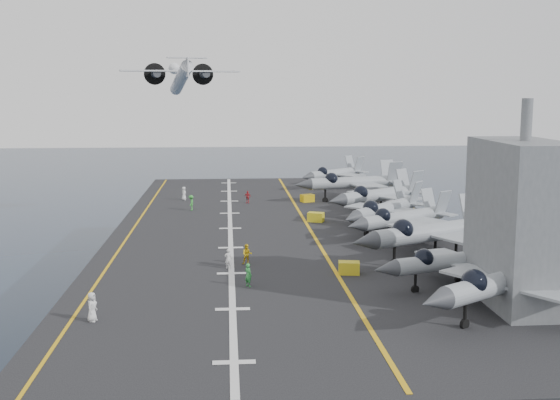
{
  "coord_description": "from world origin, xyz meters",
  "views": [
    {
      "loc": [
        -6.27,
        -78.58,
        25.9
      ],
      "look_at": [
        0.0,
        4.0,
        13.0
      ],
      "focal_mm": 45.0,
      "sensor_mm": 36.0,
      "label": 1
    }
  ],
  "objects": [
    {
      "name": "ground",
      "position": [
        0.0,
        0.0,
        0.0
      ],
      "size": [
        500.0,
        500.0,
        0.0
      ],
      "primitive_type": "plane",
      "color": "#142135",
      "rests_on": "ground"
    },
    {
      "name": "hull",
      "position": [
        0.0,
        0.0,
        5.0
      ],
      "size": [
        36.0,
        90.0,
        10.0
      ],
      "primitive_type": "cube",
      "color": "#56595E",
      "rests_on": "ground"
    },
    {
      "name": "flight_deck",
      "position": [
        0.0,
        0.0,
        10.2
      ],
      "size": [
        38.0,
        92.0,
        0.4
      ],
      "primitive_type": "cube",
      "color": "black",
      "rests_on": "hull"
    },
    {
      "name": "foul_line",
      "position": [
        3.0,
        0.0,
        10.42
      ],
      "size": [
        0.35,
        90.0,
        0.02
      ],
      "primitive_type": "cube",
      "color": "gold",
      "rests_on": "flight_deck"
    },
    {
      "name": "landing_centerline",
      "position": [
        -6.0,
        0.0,
        10.42
      ],
      "size": [
        0.5,
        90.0,
        0.02
      ],
      "primitive_type": "cube",
      "color": "silver",
      "rests_on": "flight_deck"
    },
    {
      "name": "deck_edge_port",
      "position": [
        -17.0,
        0.0,
        10.42
      ],
      "size": [
        0.25,
        90.0,
        0.02
      ],
      "primitive_type": "cube",
      "color": "gold",
      "rests_on": "flight_deck"
    },
    {
      "name": "deck_edge_stbd",
      "position": [
        18.5,
        0.0,
        10.42
      ],
      "size": [
        0.25,
        90.0,
        0.02
      ],
      "primitive_type": "cube",
      "color": "gold",
      "rests_on": "flight_deck"
    },
    {
      "name": "island_superstructure",
      "position": [
        15.0,
        -30.0,
        17.9
      ],
      "size": [
        5.0,
        10.0,
        15.0
      ],
      "primitive_type": null,
      "color": "#56595E",
      "rests_on": "flight_deck"
    },
    {
      "name": "fighter_jet_0",
      "position": [
        12.71,
        -32.86,
        12.97
      ],
      "size": [
        17.78,
        16.38,
        5.14
      ],
      "primitive_type": null,
      "color": "#A0AAB1",
      "rests_on": "flight_deck"
    },
    {
      "name": "fighter_jet_1",
      "position": [
        11.64,
        -25.49,
        12.66
      ],
      "size": [
        15.14,
        12.47,
        4.52
      ],
      "primitive_type": null,
      "color": "#9298A1",
      "rests_on": "flight_deck"
    },
    {
      "name": "fighter_jet_2",
      "position": [
        12.53,
        -16.6,
        13.22
      ],
      "size": [
        19.36,
        16.97,
        5.63
      ],
      "primitive_type": null,
      "color": "#8F959F",
      "rests_on": "flight_deck"
    },
    {
      "name": "fighter_jet_3",
      "position": [
        12.19,
        -7.19,
        12.83
      ],
      "size": [
        16.84,
        15.48,
        4.87
      ],
      "primitive_type": null,
      "color": "gray",
      "rests_on": "flight_deck"
    },
    {
      "name": "fighter_jet_4",
      "position": [
        11.34,
        -2.34,
        12.95
      ],
      "size": [
        17.09,
        17.49,
        5.1
      ],
      "primitive_type": null,
      "color": "gray",
      "rests_on": "flight_deck"
    },
    {
      "name": "fighter_jet_5",
      "position": [
        12.95,
        7.8,
        13.06
      ],
      "size": [
        18.39,
        17.03,
        5.31
      ],
      "primitive_type": null,
      "color": "#98A0A7",
      "rests_on": "flight_deck"
    },
    {
      "name": "fighter_jet_6",
      "position": [
        11.8,
        19.41,
        13.16
      ],
      "size": [
        17.93,
        13.98,
        5.53
      ],
      "primitive_type": null,
      "color": "gray",
      "rests_on": "flight_deck"
    },
    {
      "name": "fighter_jet_8",
      "position": [
        11.2,
        33.52,
        12.78
      ],
      "size": [
        16.36,
        15.84,
        4.76
      ],
      "primitive_type": null,
      "color": "#9EA5AF",
      "rests_on": "flight_deck"
    },
    {
      "name": "tow_cart_a",
      "position": [
        4.03,
        -20.87,
        10.94
      ],
      "size": [
        1.94,
        1.41,
        1.07
      ],
      "primitive_type": null,
      "color": "gold",
      "rests_on": "flight_deck"
    },
    {
      "name": "tow_cart_b",
      "position": [
        4.26,
        3.47,
        10.96
      ],
      "size": [
        2.17,
        1.82,
        1.11
      ],
      "primitive_type": null,
      "color": "gold",
      "rests_on": "flight_deck"
    },
    {
      "name": "tow_cart_c",
      "position": [
        4.99,
        18.66,
        10.93
      ],
      "size": [
        2.08,
        1.74,
        1.07
      ],
      "primitive_type": null,
      "color": "gold",
      "rests_on": "flight_deck"
    },
    {
      "name": "crew_0",
      "position": [
        -15.53,
        -31.89,
        11.41
      ],
      "size": [
        1.06,
        1.36,
        2.03
      ],
      "primitive_type": "imported",
      "color": "silver",
      "rests_on": "flight_deck"
    },
    {
      "name": "crew_1",
      "position": [
        -6.26,
        -18.21,
        11.28
      ],
      "size": [
        1.13,
        0.82,
        1.76
      ],
      "primitive_type": "imported",
      "color": "silver",
      "rests_on": "flight_deck"
    },
    {
      "name": "crew_2",
      "position": [
        -4.56,
        -16.83,
        11.33
      ],
      "size": [
        1.13,
        0.77,
        1.85
      ],
      "primitive_type": "imported",
      "color": "yellow",
      "rests_on": "flight_deck"
    },
    {
      "name": "crew_3",
      "position": [
        -11.03,
        12.78,
        11.4
      ],
      "size": [
        0.92,
        1.28,
        2.01
      ],
      "primitive_type": "imported",
      "color": "green",
      "rests_on": "flight_deck"
    },
    {
      "name": "crew_4",
      "position": [
        -3.47,
        18.29,
        11.26
      ],
      "size": [
        1.21,
        1.02,
        1.72
      ],
      "primitive_type": "imported",
      "color": "#B5252C",
      "rests_on": "flight_deck"
    },
    {
      "name": "crew_5",
      "position": [
        -12.5,
        21.71,
        11.36
      ],
      "size": [
        0.91,
        1.24,
        1.91
      ],
      "primitive_type": "imported",
      "color": "silver",
      "rests_on": "flight_deck"
    },
    {
      "name": "crew_6",
      "position": [
        -4.68,
        -24.11,
        11.35
      ],
      "size": [
        1.31,
        1.37,
        1.9
      ],
      "primitive_type": "imported",
      "color": "green",
      "rests_on": "flight_deck"
    },
    {
      "name": "transport_plane",
      "position": [
        -14.58,
        54.56,
        28.23
      ],
      "size": [
        25.17,
        19.85,
        5.28
      ],
      "primitive_type": null,
      "color": "silver"
    }
  ]
}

